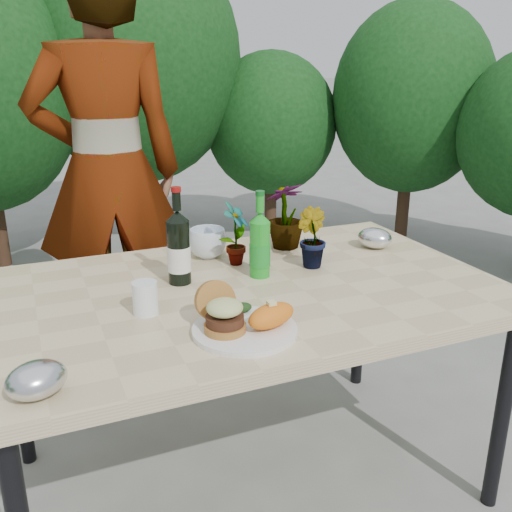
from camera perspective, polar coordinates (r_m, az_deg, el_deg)
name	(u,v)px	position (r m, az deg, el deg)	size (l,w,h in m)	color
ground	(247,480)	(2.21, -0.86, -21.45)	(80.00, 80.00, 0.00)	slate
patio_table	(246,304)	(1.83, -0.97, -4.78)	(1.60, 1.00, 0.75)	#D3BB8D
shrub_hedge	(186,107)	(3.35, -6.99, 14.56)	(6.99, 5.19, 2.38)	#382316
dinner_plate	(245,330)	(1.52, -1.14, -7.42)	(0.28, 0.28, 0.01)	white
burger_stack	(222,312)	(1.49, -3.39, -5.65)	(0.11, 0.16, 0.11)	#B7722D
sweet_potato	(271,316)	(1.51, 1.54, -5.97)	(0.15, 0.08, 0.06)	orange
grilled_veg	(238,309)	(1.59, -1.81, -5.29)	(0.08, 0.05, 0.03)	olive
wine_bottle	(179,249)	(1.82, -7.74, 0.74)	(0.08, 0.08, 0.31)	black
sparkling_water	(260,246)	(1.87, 0.39, 1.03)	(0.07, 0.07, 0.29)	#1B9822
plastic_cup	(145,298)	(1.64, -11.02, -4.14)	(0.07, 0.07, 0.10)	white
seedling_left	(236,234)	(1.97, -2.06, 2.25)	(0.12, 0.08, 0.23)	#24581E
seedling_mid	(311,238)	(1.97, 5.51, 1.83)	(0.11, 0.09, 0.21)	#285A1F
seedling_right	(286,215)	(2.16, 2.99, 4.07)	(0.14, 0.14, 0.25)	#285B1F
blue_bowl	(208,243)	(2.07, -4.87, 1.30)	(0.14, 0.14, 0.11)	white
foil_packet_left	(36,380)	(1.33, -21.11, -11.46)	(0.13, 0.11, 0.08)	silver
foil_packet_right	(375,238)	(2.22, 11.79, 1.77)	(0.13, 0.11, 0.08)	silver
person	(108,173)	(2.70, -14.59, 8.04)	(0.69, 0.45, 1.89)	#926849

